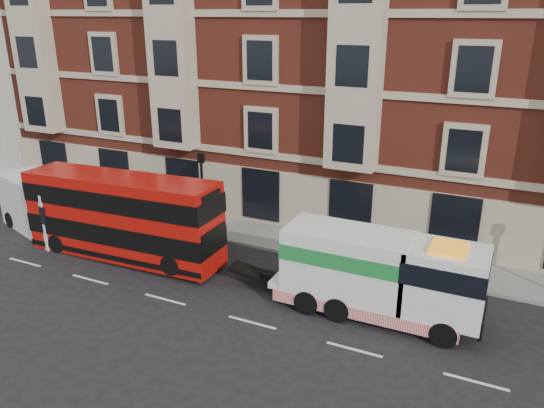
{
  "coord_description": "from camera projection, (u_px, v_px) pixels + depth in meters",
  "views": [
    {
      "loc": [
        8.07,
        -15.31,
        11.06
      ],
      "look_at": [
        -1.06,
        4.0,
        3.3
      ],
      "focal_mm": 35.0,
      "sensor_mm": 36.0,
      "label": 1
    }
  ],
  "objects": [
    {
      "name": "lamp_post_west",
      "position": [
        202.0,
        188.0,
        26.79
      ],
      "size": [
        0.35,
        0.15,
        4.35
      ],
      "color": "black",
      "rests_on": "sidewalk"
    },
    {
      "name": "box_van",
      "position": [
        41.0,
        205.0,
        28.04
      ],
      "size": [
        5.94,
        3.85,
        2.87
      ],
      "rotation": [
        0.0,
        0.0,
        -0.32
      ],
      "color": "silver",
      "rests_on": "ground"
    },
    {
      "name": "sidewalk",
      "position": [
        321.0,
        246.0,
        26.37
      ],
      "size": [
        90.0,
        3.0,
        0.15
      ],
      "primitive_type": "cube",
      "color": "slate",
      "rests_on": "ground"
    },
    {
      "name": "victorian_terrace",
      "position": [
        383.0,
        31.0,
        29.13
      ],
      "size": [
        45.0,
        12.0,
        20.4
      ],
      "color": "maroon",
      "rests_on": "ground"
    },
    {
      "name": "ground",
      "position": [
        252.0,
        323.0,
        20.03
      ],
      "size": [
        120.0,
        120.0,
        0.0
      ],
      "primitive_type": "plane",
      "color": "black",
      "rests_on": "ground"
    },
    {
      "name": "tow_truck",
      "position": [
        375.0,
        274.0,
        19.98
      ],
      "size": [
        7.94,
        2.35,
        3.31
      ],
      "color": "white",
      "rests_on": "ground"
    },
    {
      "name": "double_decker_bus",
      "position": [
        122.0,
        215.0,
        24.69
      ],
      "size": [
        9.92,
        2.28,
        4.02
      ],
      "color": "#B10F09",
      "rests_on": "ground"
    },
    {
      "name": "pedestrian",
      "position": [
        132.0,
        201.0,
        29.98
      ],
      "size": [
        0.66,
        0.48,
        1.68
      ],
      "primitive_type": "imported",
      "rotation": [
        0.0,
        0.0,
        -0.13
      ],
      "color": "#1B1B36",
      "rests_on": "sidewalk"
    }
  ]
}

